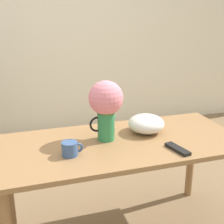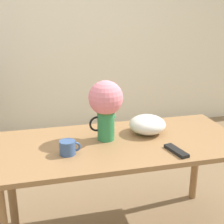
{
  "view_description": "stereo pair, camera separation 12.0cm",
  "coord_description": "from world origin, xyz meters",
  "views": [
    {
      "loc": [
        -0.47,
        -1.78,
        1.54
      ],
      "look_at": [
        0.1,
        0.0,
        0.91
      ],
      "focal_mm": 50.0,
      "sensor_mm": 36.0,
      "label": 1
    },
    {
      "loc": [
        -0.36,
        -1.82,
        1.54
      ],
      "look_at": [
        0.1,
        0.0,
        0.91
      ],
      "focal_mm": 50.0,
      "sensor_mm": 36.0,
      "label": 2
    }
  ],
  "objects": [
    {
      "name": "white_bowl",
      "position": [
        0.35,
        0.04,
        0.78
      ],
      "size": [
        0.25,
        0.25,
        0.12
      ],
      "color": "silver",
      "rests_on": "table"
    },
    {
      "name": "coffee_mug",
      "position": [
        -0.21,
        -0.16,
        0.76
      ],
      "size": [
        0.13,
        0.09,
        0.08
      ],
      "color": "#385689",
      "rests_on": "table"
    },
    {
      "name": "wall_back",
      "position": [
        0.0,
        2.05,
        1.3
      ],
      "size": [
        8.0,
        0.05,
        2.6
      ],
      "color": "#EDE5CC",
      "rests_on": "ground_plane"
    },
    {
      "name": "remote_control",
      "position": [
        0.42,
        -0.29,
        0.73
      ],
      "size": [
        0.09,
        0.19,
        0.02
      ],
      "color": "black",
      "rests_on": "table"
    },
    {
      "name": "table",
      "position": [
        0.14,
        -0.06,
        0.63
      ],
      "size": [
        1.57,
        0.72,
        0.72
      ],
      "color": "olive",
      "rests_on": "ground_plane"
    },
    {
      "name": "flower_vase",
      "position": [
        0.06,
        0.0,
        0.97
      ],
      "size": [
        0.22,
        0.22,
        0.39
      ],
      "color": "#2D844C",
      "rests_on": "table"
    }
  ]
}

